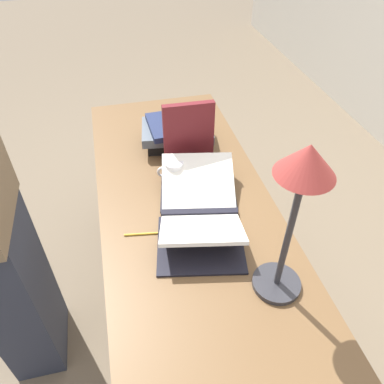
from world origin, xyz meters
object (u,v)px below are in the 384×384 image
Objects in this scene: book_stack_tall at (177,133)px; book_standing_upright at (189,135)px; open_book at (200,208)px; reading_lamp at (300,191)px; coffee_mug at (174,172)px; pencil at (151,233)px.

book_standing_upright reaches higher than book_stack_tall.
open_book is 1.14× the size of reading_lamp.
book_stack_tall reaches higher than coffee_mug.
book_standing_upright is 1.55× the size of pencil.
book_stack_tall is 0.54m from pencil.
book_standing_upright is at bearing 6.47° from book_stack_tall.
book_standing_upright reaches higher than pencil.
pencil is (0.25, -0.13, -0.04)m from coffee_mug.
book_standing_upright is 0.68m from reading_lamp.
pencil is (0.35, -0.21, -0.13)m from book_standing_upright.
book_stack_tall is 1.82× the size of pencil.
coffee_mug is at bearing -38.19° from book_standing_upright.
pencil is (0.05, -0.18, -0.03)m from open_book.
book_stack_tall reaches higher than pencil.
book_stack_tall is at bearing -172.03° from book_standing_upright.
book_stack_tall reaches higher than open_book.
reading_lamp is at bearing 35.11° from open_book.
reading_lamp is (0.78, 0.13, 0.31)m from book_stack_tall.
coffee_mug is at bearing 152.82° from pencil.
reading_lamp reaches higher than pencil.
coffee_mug is at bearing -14.59° from book_stack_tall.
book_standing_upright is (-0.30, 0.03, 0.10)m from open_book.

